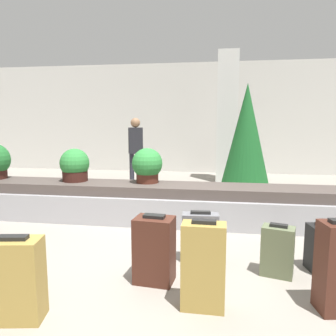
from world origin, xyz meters
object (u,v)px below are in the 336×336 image
at_px(suitcase_7, 203,266).
at_px(suitcase_3, 322,248).
at_px(suitcase_1, 200,237).
at_px(decorated_tree, 246,136).
at_px(suitcase_4, 15,280).
at_px(suitcase_0, 335,267).
at_px(potted_plant_2, 75,166).
at_px(traveler_0, 136,146).
at_px(suitcase_5, 278,251).
at_px(potted_plant_0, 147,166).
at_px(suitcase_2, 154,250).
at_px(pillar, 227,118).

bearing_deg(suitcase_7, suitcase_3, 37.64).
xyz_separation_m(suitcase_1, decorated_tree, (0.71, 3.32, 0.95)).
bearing_deg(suitcase_4, decorated_tree, 56.32).
relative_size(suitcase_0, potted_plant_2, 1.47).
distance_m(suitcase_0, traveler_0, 5.64).
bearing_deg(suitcase_5, suitcase_1, 179.45).
xyz_separation_m(suitcase_4, decorated_tree, (2.03, 4.61, 0.90)).
xyz_separation_m(suitcase_0, traveler_0, (-2.85, 4.83, 0.57)).
height_order(suitcase_1, decorated_tree, decorated_tree).
height_order(suitcase_5, suitcase_7, suitcase_7).
distance_m(potted_plant_2, traveler_0, 2.62).
height_order(suitcase_3, potted_plant_0, potted_plant_0).
bearing_deg(suitcase_4, traveler_0, 84.73).
bearing_deg(suitcase_3, suitcase_2, -174.08).
distance_m(suitcase_0, suitcase_2, 1.53).
xyz_separation_m(suitcase_1, suitcase_3, (1.23, -0.05, -0.03)).
bearing_deg(suitcase_2, suitcase_5, 20.78).
height_order(suitcase_3, suitcase_5, suitcase_5).
bearing_deg(decorated_tree, suitcase_4, -113.76).
height_order(suitcase_1, potted_plant_0, potted_plant_0).
bearing_deg(suitcase_1, pillar, 81.70).
xyz_separation_m(suitcase_5, suitcase_7, (-0.69, -0.70, 0.11)).
xyz_separation_m(suitcase_0, suitcase_5, (-0.33, 0.58, -0.12)).
height_order(pillar, potted_plant_2, pillar).
distance_m(suitcase_0, suitcase_5, 0.68).
relative_size(suitcase_3, traveler_0, 0.31).
bearing_deg(suitcase_5, suitcase_4, -137.36).
relative_size(pillar, suitcase_5, 6.13).
distance_m(suitcase_5, potted_plant_2, 3.33).
distance_m(pillar, suitcase_5, 5.33).
distance_m(suitcase_5, potted_plant_0, 2.45).
relative_size(pillar, potted_plant_2, 6.20).
xyz_separation_m(suitcase_7, traveler_0, (-1.83, 4.95, 0.58)).
height_order(suitcase_2, suitcase_3, suitcase_2).
bearing_deg(suitcase_1, suitcase_3, -6.44).
distance_m(pillar, decorated_tree, 1.67).
distance_m(suitcase_3, potted_plant_2, 3.66).
bearing_deg(potted_plant_0, decorated_tree, 48.82).
bearing_deg(suitcase_7, suitcase_2, 141.96).
relative_size(suitcase_2, traveler_0, 0.41).
bearing_deg(decorated_tree, suitcase_1, -102.13).
height_order(potted_plant_0, decorated_tree, decorated_tree).
xyz_separation_m(pillar, suitcase_1, (-0.36, -4.91, -1.33)).
relative_size(suitcase_4, decorated_tree, 0.30).
bearing_deg(suitcase_0, pillar, 87.67).
relative_size(suitcase_7, decorated_tree, 0.33).
relative_size(pillar, suitcase_1, 5.75).
bearing_deg(suitcase_0, suitcase_7, 176.75).
bearing_deg(suitcase_4, suitcase_5, 17.19).
bearing_deg(potted_plant_2, suitcase_3, -24.17).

